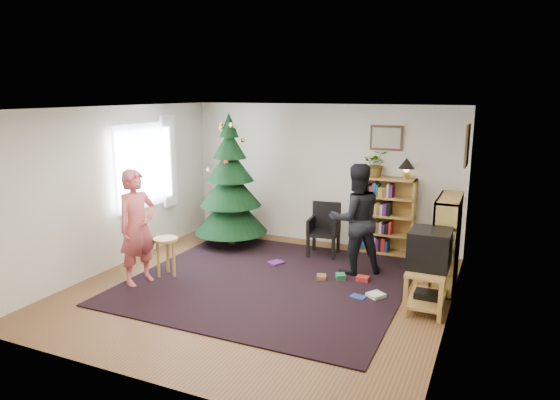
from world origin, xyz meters
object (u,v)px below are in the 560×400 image
at_px(bookshelf_back, 386,215).
at_px(potted_plant, 376,164).
at_px(stool, 166,247).
at_px(picture_back, 386,138).
at_px(crt_tv, 430,249).
at_px(person_standing, 137,227).
at_px(picture_right, 467,146).
at_px(bookshelf_right, 447,241).
at_px(tv_stand, 428,284).
at_px(person_by_chair, 356,219).
at_px(armchair, 325,227).
at_px(table_lamp, 407,165).
at_px(christmas_tree, 230,191).

relative_size(bookshelf_back, potted_plant, 2.86).
bearing_deg(stool, picture_back, 44.93).
bearing_deg(crt_tv, person_standing, -168.02).
height_order(picture_right, bookshelf_right, picture_right).
distance_m(tv_stand, person_by_chair, 1.55).
distance_m(bookshelf_back, person_by_chair, 1.20).
bearing_deg(tv_stand, stool, -172.89).
xyz_separation_m(bookshelf_back, potted_plant, (-0.20, 0.00, 0.86)).
bearing_deg(bookshelf_right, person_standing, 112.46).
xyz_separation_m(picture_right, stool, (-3.95, -1.89, -1.49)).
bearing_deg(armchair, person_by_chair, -49.96).
height_order(bookshelf_back, tv_stand, bookshelf_back).
height_order(stool, person_by_chair, person_by_chair).
xyz_separation_m(armchair, table_lamp, (1.20, 0.52, 1.06)).
height_order(picture_right, stool, picture_right).
xyz_separation_m(christmas_tree, armchair, (1.72, 0.19, -0.51)).
bearing_deg(picture_back, picture_right, -28.69).
height_order(potted_plant, table_lamp, potted_plant).
bearing_deg(crt_tv, picture_back, 116.31).
relative_size(crt_tv, potted_plant, 1.20).
distance_m(picture_right, tv_stand, 2.18).
bearing_deg(bookshelf_back, christmas_tree, -164.88).
xyz_separation_m(person_by_chair, potted_plant, (0.00, 1.17, 0.69)).
bearing_deg(crt_tv, stool, -172.88).
distance_m(picture_back, tv_stand, 2.91).
bearing_deg(person_by_chair, bookshelf_back, -135.02).
xyz_separation_m(tv_stand, armchair, (-1.89, 1.51, 0.15)).
xyz_separation_m(picture_back, tv_stand, (1.07, -2.16, -1.63)).
height_order(picture_back, christmas_tree, christmas_tree).
relative_size(tv_stand, crt_tv, 1.54).
height_order(armchair, person_standing, person_standing).
bearing_deg(bookshelf_back, potted_plant, 180.00).
bearing_deg(crt_tv, potted_plant, 120.44).
distance_m(bookshelf_right, crt_tv, 0.85).
distance_m(tv_stand, person_standing, 4.01).
height_order(picture_back, person_by_chair, picture_back).
height_order(armchair, person_by_chair, person_by_chair).
bearing_deg(person_by_chair, person_standing, -3.48).
xyz_separation_m(bookshelf_right, person_standing, (-4.02, -1.66, 0.17)).
distance_m(picture_right, person_standing, 4.86).
xyz_separation_m(picture_back, bookshelf_back, (0.08, -0.14, -1.29)).
bearing_deg(tv_stand, person_standing, -168.02).
height_order(tv_stand, potted_plant, potted_plant).
relative_size(bookshelf_back, tv_stand, 1.54).
xyz_separation_m(christmas_tree, potted_plant, (2.41, 0.71, 0.55)).
bearing_deg(bookshelf_right, potted_plant, 47.80).
height_order(picture_right, potted_plant, picture_right).
height_order(christmas_tree, person_standing, christmas_tree).
relative_size(christmas_tree, stool, 3.93).
xyz_separation_m(potted_plant, table_lamp, (0.50, 0.00, 0.01)).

